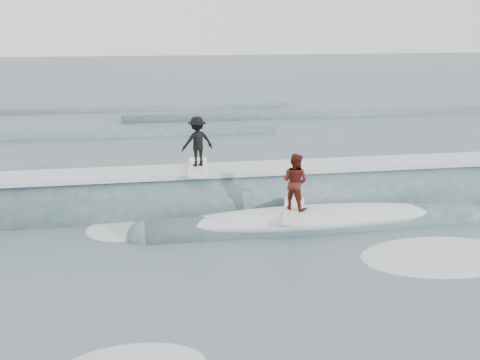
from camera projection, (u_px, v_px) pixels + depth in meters
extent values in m
plane|color=#40525D|center=(253.00, 245.00, 13.52)|extent=(160.00, 160.00, 0.00)
cylinder|color=#335157|center=(235.00, 205.00, 16.42)|extent=(18.94, 2.14, 2.14)
cylinder|color=#335157|center=(312.00, 228.00, 14.62)|extent=(9.00, 0.98, 0.98)
sphere|color=#335157|center=(145.00, 238.00, 13.92)|extent=(0.98, 0.98, 0.98)
sphere|color=#335157|center=(463.00, 218.00, 15.32)|extent=(0.98, 0.98, 0.98)
cube|color=silver|center=(235.00, 169.00, 16.10)|extent=(18.00, 1.30, 0.14)
ellipsoid|color=silver|center=(312.00, 217.00, 14.53)|extent=(7.60, 1.30, 0.60)
cube|color=white|center=(198.00, 167.00, 15.89)|extent=(0.71, 2.04, 0.10)
imported|color=black|center=(197.00, 141.00, 15.67)|extent=(1.06, 0.78, 1.47)
cube|color=white|center=(294.00, 210.00, 14.39)|extent=(1.07, 2.07, 0.10)
imported|color=#4D150E|center=(295.00, 181.00, 14.15)|extent=(0.94, 0.93, 1.52)
ellipsoid|color=silver|center=(123.00, 229.00, 14.56)|extent=(2.30, 1.57, 0.10)
ellipsoid|color=silver|center=(441.00, 256.00, 12.86)|extent=(4.24, 2.89, 0.10)
cylinder|color=#335157|center=(51.00, 139.00, 25.64)|extent=(22.00, 0.70, 0.70)
cylinder|color=#335157|center=(311.00, 117.00, 31.61)|extent=(22.00, 0.80, 0.80)
cylinder|color=#335157|center=(118.00, 111.00, 33.63)|extent=(22.00, 0.60, 0.60)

